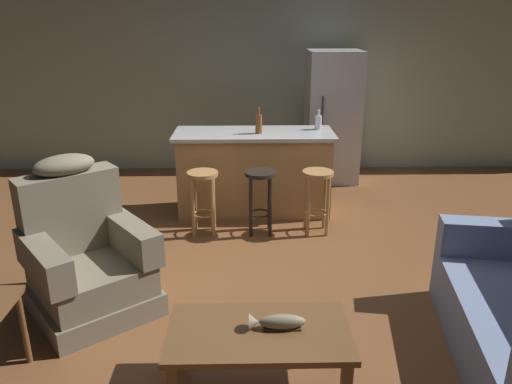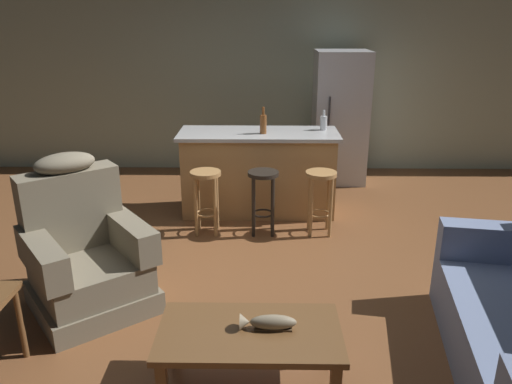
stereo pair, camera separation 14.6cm
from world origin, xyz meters
The scene contains 12 objects.
ground_plane centered at (0.00, 0.00, 0.00)m, with size 12.00×12.00×0.00m.
back_wall centered at (0.00, 3.12, 1.30)m, with size 12.00×0.05×2.60m.
coffee_table centered at (-0.02, -1.63, 0.36)m, with size 1.10×0.60×0.42m.
fish_figurine centered at (0.09, -1.61, 0.46)m, with size 0.34×0.10×0.10m.
recliner_near_lamp centered at (-1.34, -0.67, 0.42)m, with size 1.18×1.18×1.20m.
kitchen_island centered at (0.00, 1.35, 0.48)m, with size 1.80×0.70×0.95m.
bar_stool_left centered at (-0.54, 0.72, 0.47)m, with size 0.32×0.32×0.68m.
bar_stool_middle centered at (0.05, 0.72, 0.47)m, with size 0.32×0.32×0.68m.
bar_stool_right centered at (0.65, 0.72, 0.47)m, with size 0.32×0.32×0.68m.
refrigerator centered at (1.09, 2.55, 0.88)m, with size 0.70×0.69×1.76m.
bottle_tall_green centered at (0.74, 1.47, 1.04)m, with size 0.08×0.08×0.23m.
bottle_short_amber centered at (0.05, 1.28, 1.06)m, with size 0.07×0.07×0.29m.
Camera 1 is at (-0.09, -4.15, 2.19)m, focal length 35.00 mm.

